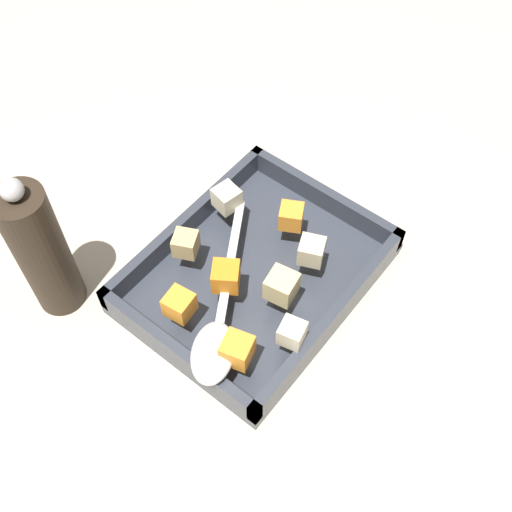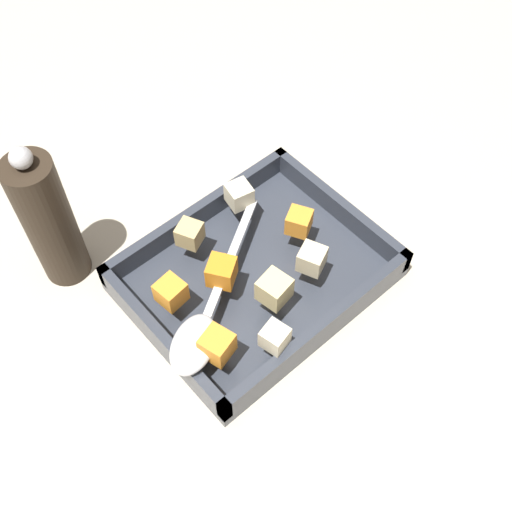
% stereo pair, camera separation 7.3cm
% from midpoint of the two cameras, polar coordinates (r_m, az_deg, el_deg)
% --- Properties ---
extents(ground_plane, '(4.00, 4.00, 0.00)m').
position_cam_midpoint_polar(ground_plane, '(0.77, 2.16, -3.65)').
color(ground_plane, '#BCB29E').
extents(baking_dish, '(0.29, 0.23, 0.05)m').
position_cam_midpoint_polar(baking_dish, '(0.77, 2.72, -1.99)').
color(baking_dish, '#333842').
rests_on(baking_dish, ground_plane).
extents(carrot_chunk_mid_left, '(0.04, 0.04, 0.03)m').
position_cam_midpoint_polar(carrot_chunk_mid_left, '(0.71, -0.21, -1.63)').
color(carrot_chunk_mid_left, orange).
rests_on(carrot_chunk_mid_left, baking_dish).
extents(carrot_chunk_center, '(0.03, 0.03, 0.03)m').
position_cam_midpoint_polar(carrot_chunk_center, '(0.70, -4.75, -3.50)').
color(carrot_chunk_center, orange).
rests_on(carrot_chunk_center, baking_dish).
extents(carrot_chunk_heap_side, '(0.04, 0.04, 0.03)m').
position_cam_midpoint_polar(carrot_chunk_heap_side, '(0.67, -0.39, -8.30)').
color(carrot_chunk_heap_side, orange).
rests_on(carrot_chunk_heap_side, baking_dish).
extents(carrot_chunk_corner_ne, '(0.04, 0.04, 0.03)m').
position_cam_midpoint_polar(carrot_chunk_corner_ne, '(0.76, 6.65, 2.89)').
color(carrot_chunk_corner_ne, orange).
rests_on(carrot_chunk_corner_ne, baking_dish).
extents(potato_chunk_corner_nw, '(0.04, 0.04, 0.03)m').
position_cam_midpoint_polar(potato_chunk_corner_nw, '(0.70, 4.84, -3.08)').
color(potato_chunk_corner_nw, '#E0CC89').
rests_on(potato_chunk_corner_nw, baking_dish).
extents(potato_chunk_near_spoon, '(0.03, 0.03, 0.03)m').
position_cam_midpoint_polar(potato_chunk_near_spoon, '(0.68, 4.83, -7.55)').
color(potato_chunk_near_spoon, beige).
rests_on(potato_chunk_near_spoon, baking_dish).
extents(potato_chunk_front_center, '(0.04, 0.04, 0.03)m').
position_cam_midpoint_polar(potato_chunk_front_center, '(0.73, 7.92, -0.47)').
color(potato_chunk_front_center, beige).
rests_on(potato_chunk_front_center, baking_dish).
extents(potato_chunk_heap_top, '(0.04, 0.04, 0.03)m').
position_cam_midpoint_polar(potato_chunk_heap_top, '(0.75, -3.23, 1.81)').
color(potato_chunk_heap_top, tan).
rests_on(potato_chunk_heap_top, baking_dish).
extents(potato_chunk_under_handle, '(0.03, 0.03, 0.03)m').
position_cam_midpoint_polar(potato_chunk_under_handle, '(0.78, 1.15, 5.36)').
color(potato_chunk_under_handle, beige).
rests_on(potato_chunk_under_handle, baking_dish).
extents(serving_spoon, '(0.23, 0.15, 0.02)m').
position_cam_midpoint_polar(serving_spoon, '(0.68, -2.19, -7.23)').
color(serving_spoon, silver).
rests_on(serving_spoon, baking_dish).
extents(pepper_mill, '(0.06, 0.06, 0.21)m').
position_cam_midpoint_polar(pepper_mill, '(0.74, -15.56, 2.87)').
color(pepper_mill, '#2D2319').
rests_on(pepper_mill, ground_plane).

